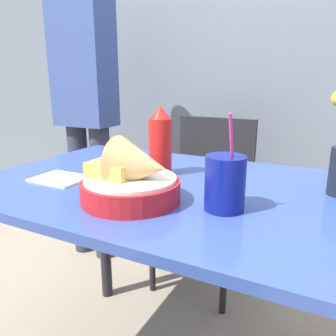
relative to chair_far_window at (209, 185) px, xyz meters
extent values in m
cube|color=slate|center=(0.20, 0.41, 0.80)|extent=(7.00, 0.06, 2.60)
cube|color=#334C9E|center=(0.20, -0.71, 0.22)|extent=(1.23, 0.73, 0.02)
cylinder|color=black|center=(-0.36, -0.40, -0.15)|extent=(0.05, 0.05, 0.70)
cylinder|color=black|center=(-0.18, -0.27, -0.28)|extent=(0.03, 0.03, 0.42)
cylinder|color=black|center=(0.18, -0.27, -0.28)|extent=(0.03, 0.03, 0.42)
cylinder|color=black|center=(-0.18, 0.09, -0.28)|extent=(0.03, 0.03, 0.42)
cylinder|color=black|center=(0.18, 0.09, -0.28)|extent=(0.03, 0.03, 0.42)
cube|color=black|center=(0.00, -0.09, -0.06)|extent=(0.40, 0.40, 0.02)
cube|color=black|center=(0.00, 0.09, 0.14)|extent=(0.40, 0.03, 0.38)
cylinder|color=red|center=(0.11, -0.87, 0.25)|extent=(0.24, 0.24, 0.05)
cylinder|color=white|center=(0.11, -0.87, 0.28)|extent=(0.22, 0.22, 0.01)
cone|color=tan|center=(0.14, -0.87, 0.32)|extent=(0.13, 0.13, 0.13)
cube|color=#E5C14C|center=(0.07, -0.88, 0.30)|extent=(0.11, 0.09, 0.04)
cylinder|color=red|center=(0.07, -0.63, 0.32)|extent=(0.07, 0.07, 0.17)
cone|color=red|center=(0.07, -0.63, 0.42)|extent=(0.06, 0.06, 0.04)
cylinder|color=navy|center=(0.33, -0.82, 0.29)|extent=(0.09, 0.09, 0.12)
cylinder|color=black|center=(0.33, -0.82, 0.28)|extent=(0.08, 0.08, 0.10)
cylinder|color=#EA3884|center=(0.35, -0.82, 0.35)|extent=(0.01, 0.07, 0.21)
cube|color=white|center=(-0.17, -0.82, 0.23)|extent=(0.15, 0.12, 0.01)
cylinder|color=#2D3347|center=(-0.76, -0.11, -0.11)|extent=(0.11, 0.11, 0.77)
cylinder|color=#2D3347|center=(-0.60, -0.11, -0.11)|extent=(0.11, 0.11, 0.77)
cube|color=#384C8C|center=(-0.68, -0.11, 0.59)|extent=(0.32, 0.18, 0.64)
camera|label=1|loc=(0.54, -1.50, 0.51)|focal=35.00mm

